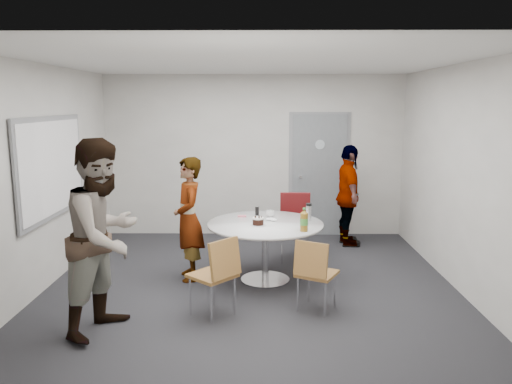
{
  "coord_description": "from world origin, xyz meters",
  "views": [
    {
      "loc": [
        0.12,
        -5.88,
        2.23
      ],
      "look_at": [
        0.06,
        0.25,
        1.14
      ],
      "focal_mm": 35.0,
      "sensor_mm": 36.0,
      "label": 1
    }
  ],
  "objects_px": {
    "chair_near_left": "(218,269)",
    "whiteboard": "(52,167)",
    "door": "(319,175)",
    "chair_near_right": "(314,269)",
    "person_main": "(189,219)",
    "person_right": "(348,196)",
    "table": "(267,232)",
    "chair_far": "(295,219)",
    "person_left": "(104,237)"
  },
  "relations": [
    {
      "from": "chair_near_left",
      "to": "whiteboard",
      "type": "bearing_deg",
      "value": 104.25
    },
    {
      "from": "door",
      "to": "chair_near_left",
      "type": "height_order",
      "value": "door"
    },
    {
      "from": "chair_near_right",
      "to": "person_main",
      "type": "distance_m",
      "value": 1.84
    },
    {
      "from": "person_main",
      "to": "person_right",
      "type": "xyz_separation_m",
      "value": [
        2.29,
        1.56,
        0.01
      ]
    },
    {
      "from": "whiteboard",
      "to": "table",
      "type": "bearing_deg",
      "value": -0.47
    },
    {
      "from": "chair_near_left",
      "to": "chair_far",
      "type": "height_order",
      "value": "chair_far"
    },
    {
      "from": "chair_near_left",
      "to": "person_main",
      "type": "height_order",
      "value": "person_main"
    },
    {
      "from": "chair_far",
      "to": "person_right",
      "type": "xyz_separation_m",
      "value": [
        0.88,
        0.7,
        0.21
      ]
    },
    {
      "from": "door",
      "to": "chair_far",
      "type": "height_order",
      "value": "door"
    },
    {
      "from": "door",
      "to": "chair_near_right",
      "type": "distance_m",
      "value": 3.34
    },
    {
      "from": "person_right",
      "to": "whiteboard",
      "type": "bearing_deg",
      "value": 109.35
    },
    {
      "from": "door",
      "to": "person_left",
      "type": "bearing_deg",
      "value": -124.1
    },
    {
      "from": "whiteboard",
      "to": "chair_far",
      "type": "xyz_separation_m",
      "value": [
        3.07,
        0.92,
        -0.86
      ]
    },
    {
      "from": "chair_near_left",
      "to": "person_right",
      "type": "distance_m",
      "value": 3.31
    },
    {
      "from": "whiteboard",
      "to": "chair_near_right",
      "type": "bearing_deg",
      "value": -17.43
    },
    {
      "from": "door",
      "to": "whiteboard",
      "type": "relative_size",
      "value": 1.12
    },
    {
      "from": "table",
      "to": "whiteboard",
      "type": "bearing_deg",
      "value": 179.53
    },
    {
      "from": "person_main",
      "to": "person_right",
      "type": "height_order",
      "value": "person_right"
    },
    {
      "from": "person_right",
      "to": "chair_near_right",
      "type": "bearing_deg",
      "value": 159.99
    },
    {
      "from": "door",
      "to": "whiteboard",
      "type": "bearing_deg",
      "value": -147.34
    },
    {
      "from": "chair_near_right",
      "to": "door",
      "type": "bearing_deg",
      "value": 110.94
    },
    {
      "from": "chair_near_left",
      "to": "person_main",
      "type": "relative_size",
      "value": 0.55
    },
    {
      "from": "whiteboard",
      "to": "chair_near_left",
      "type": "bearing_deg",
      "value": -27.83
    },
    {
      "from": "table",
      "to": "chair_near_right",
      "type": "distance_m",
      "value": 1.1
    },
    {
      "from": "chair_near_right",
      "to": "whiteboard",
      "type": "bearing_deg",
      "value": -169.39
    },
    {
      "from": "chair_near_left",
      "to": "chair_far",
      "type": "bearing_deg",
      "value": 17.44
    },
    {
      "from": "chair_near_right",
      "to": "person_right",
      "type": "height_order",
      "value": "person_right"
    },
    {
      "from": "person_right",
      "to": "door",
      "type": "bearing_deg",
      "value": 27.85
    },
    {
      "from": "door",
      "to": "table",
      "type": "height_order",
      "value": "door"
    },
    {
      "from": "door",
      "to": "chair_near_right",
      "type": "height_order",
      "value": "door"
    },
    {
      "from": "chair_far",
      "to": "person_right",
      "type": "relative_size",
      "value": 0.6
    },
    {
      "from": "chair_near_left",
      "to": "chair_near_right",
      "type": "relative_size",
      "value": 1.07
    },
    {
      "from": "chair_far",
      "to": "person_right",
      "type": "height_order",
      "value": "person_right"
    },
    {
      "from": "person_main",
      "to": "person_left",
      "type": "height_order",
      "value": "person_left"
    },
    {
      "from": "person_right",
      "to": "chair_far",
      "type": "bearing_deg",
      "value": 125.54
    },
    {
      "from": "door",
      "to": "person_right",
      "type": "xyz_separation_m",
      "value": [
        0.39,
        -0.66,
        -0.23
      ]
    },
    {
      "from": "whiteboard",
      "to": "person_right",
      "type": "xyz_separation_m",
      "value": [
        3.95,
        1.62,
        -0.65
      ]
    },
    {
      "from": "door",
      "to": "person_main",
      "type": "xyz_separation_m",
      "value": [
        -1.89,
        -2.22,
        -0.24
      ]
    },
    {
      "from": "person_main",
      "to": "person_left",
      "type": "bearing_deg",
      "value": -37.92
    },
    {
      "from": "chair_far",
      "to": "person_main",
      "type": "xyz_separation_m",
      "value": [
        -1.41,
        -0.86,
        0.2
      ]
    },
    {
      "from": "person_main",
      "to": "person_left",
      "type": "relative_size",
      "value": 0.82
    },
    {
      "from": "table",
      "to": "chair_far",
      "type": "xyz_separation_m",
      "value": [
        0.42,
        0.94,
        -0.06
      ]
    },
    {
      "from": "chair_near_left",
      "to": "chair_near_right",
      "type": "height_order",
      "value": "chair_near_left"
    },
    {
      "from": "whiteboard",
      "to": "person_right",
      "type": "relative_size",
      "value": 1.19
    },
    {
      "from": "door",
      "to": "person_right",
      "type": "distance_m",
      "value": 0.8
    },
    {
      "from": "chair_near_right",
      "to": "person_left",
      "type": "height_order",
      "value": "person_left"
    },
    {
      "from": "chair_near_left",
      "to": "person_right",
      "type": "relative_size",
      "value": 0.54
    },
    {
      "from": "table",
      "to": "chair_near_right",
      "type": "relative_size",
      "value": 1.79
    },
    {
      "from": "chair_near_right",
      "to": "person_right",
      "type": "distance_m",
      "value": 2.75
    },
    {
      "from": "chair_near_left",
      "to": "person_right",
      "type": "bearing_deg",
      "value": 8.57
    }
  ]
}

